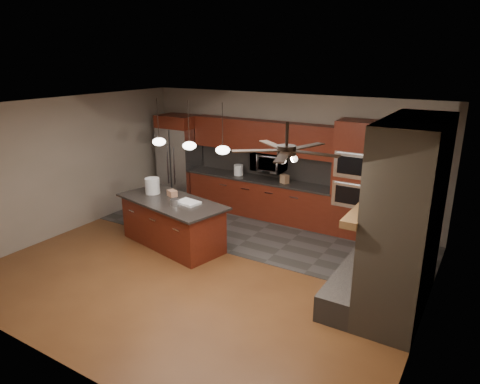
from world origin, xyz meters
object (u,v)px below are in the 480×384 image
Objects in this scene: microwave at (269,162)px; kitchen_island at (172,223)px; white_bucket at (152,186)px; cardboard_box at (172,193)px; refrigerator at (180,159)px; counter_bucket at (239,170)px; paint_can at (175,202)px; oven_tower at (355,180)px; paint_tray at (188,202)px; counter_box at (285,179)px.

kitchen_island is (-0.87, -2.36, -0.84)m from microwave.
white_bucket is 0.47m from cardboard_box.
refrigerator reaches higher than kitchen_island.
paint_can is at bearing -87.03° from counter_bucket.
oven_tower reaches higher than kitchen_island.
counter_bucket is at bearing 105.50° from paint_tray.
white_bucket is at bearing 159.13° from paint_can.
kitchen_island is 10.01× the size of counter_bucket.
counter_box is at bearing 71.99° from kitchen_island.
refrigerator is 3.01m from paint_can.
cardboard_box is (-3.00, -2.09, -0.21)m from oven_tower.
cardboard_box is at bearing 169.24° from paint_tray.
oven_tower is at bearing 31.83° from white_bucket.
counter_bucket is (0.26, 2.09, 0.04)m from cardboard_box.
oven_tower reaches higher than paint_can.
kitchen_island is 12.90× the size of counter_box.
refrigerator reaches higher than white_bucket.
white_bucket is 1.01m from paint_tray.
oven_tower is 3.60m from paint_can.
microwave reaches higher than counter_box.
paint_can is 0.39× the size of paint_tray.
oven_tower reaches higher than refrigerator.
paint_tray is 0.57m from cardboard_box.
counter_bucket reaches higher than kitchen_island.
paint_can reaches higher than kitchen_island.
counter_bucket is at bearing 99.71° from kitchen_island.
white_bucket reaches higher than counter_box.
cardboard_box is 2.11m from counter_bucket.
microwave is 2.62m from paint_can.
microwave reaches higher than counter_bucket.
kitchen_island is at bearing -92.54° from counter_bucket.
microwave is 2.67m from white_bucket.
paint_can is at bearing -20.87° from white_bucket.
refrigerator reaches higher than paint_can.
oven_tower is 7.56× the size of white_bucket.
paint_can is at bearing -89.85° from counter_box.
counter_bucket is 1.22m from counter_box.
oven_tower is 13.95× the size of paint_can.
microwave is 2.32× the size of white_bucket.
oven_tower is 12.58× the size of counter_box.
refrigerator is (-4.43, -0.07, -0.10)m from oven_tower.
oven_tower reaches higher than counter_bucket.
counter_bucket is at bearing -176.28° from microwave.
paint_tray is at bearing -82.91° from counter_bucket.
paint_tray is at bearing -88.37° from counter_box.
paint_tray is at bearing -137.25° from oven_tower.
oven_tower is at bearing 51.21° from kitchen_island.
paint_tray is at bearing 51.27° from paint_can.
microwave is 4.29× the size of paint_can.
white_bucket reaches higher than counter_bucket.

